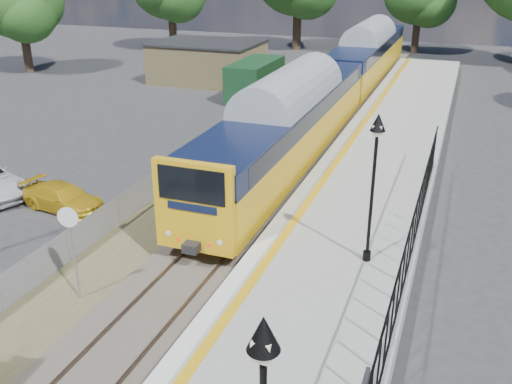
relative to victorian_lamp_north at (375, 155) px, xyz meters
The scene contains 11 objects.
ground 9.09m from the victorian_lamp_north, 131.46° to the right, with size 120.00×120.00×0.00m, color #2D2D30.
track_bed 8.03m from the victorian_lamp_north, 147.53° to the left, with size 5.90×80.00×0.29m.
platform 4.47m from the victorian_lamp_north, 118.81° to the left, with size 5.00×70.00×0.90m, color gray.
platform_edge 5.05m from the victorian_lamp_north, 147.69° to the left, with size 0.90×70.00×0.01m.
victorian_lamp_north is the anchor object (origin of this frame).
palisade_fence 4.67m from the victorian_lamp_north, 71.67° to the right, with size 0.12×26.00×2.00m.
wire_fence 11.83m from the victorian_lamp_north, 147.72° to the left, with size 0.06×52.00×1.20m.
outbuilding 30.10m from the victorian_lamp_north, 122.74° to the left, with size 10.80×10.10×3.12m.
train 20.20m from the victorian_lamp_north, 105.28° to the left, with size 2.82×40.83×3.51m.
speed_sign 8.95m from the victorian_lamp_north, 154.29° to the right, with size 0.60×0.17×3.04m.
car_yellow 12.99m from the victorian_lamp_north, behind, with size 1.49×3.66×1.06m, color gold.
Camera 1 is at (7.42, -9.46, 9.58)m, focal length 40.00 mm.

